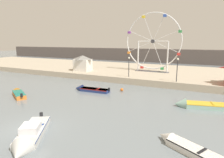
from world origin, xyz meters
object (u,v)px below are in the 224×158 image
Objects in this scene: motorboat_navy_blue at (89,89)px; promenade_lamp_far at (177,66)px; mooring_buoy_orange at (122,90)px; motorboat_white_red_stripe at (185,146)px; ferris_wheel_white_frame at (153,42)px; carnival_booth_white_ticket at (83,63)px; motorboat_seafoam at (197,105)px; motorboat_orange_hull at (18,93)px; motorboat_pale_grey at (29,137)px; promenade_lamp_near at (129,64)px.

motorboat_navy_blue is 1.57× the size of promenade_lamp_far.
motorboat_white_red_stripe is at bearing -50.98° from mooring_buoy_orange.
ferris_wheel_white_frame reaches higher than mooring_buoy_orange.
promenade_lamp_far is 8.82m from mooring_buoy_orange.
ferris_wheel_white_frame is at bearing 17.17° from carnival_booth_white_ticket.
promenade_lamp_far is (5.75, -7.79, -3.32)m from ferris_wheel_white_frame.
motorboat_white_red_stripe reaches higher than mooring_buoy_orange.
motorboat_navy_blue is 1.53× the size of carnival_booth_white_ticket.
motorboat_seafoam reaches higher than motorboat_navy_blue.
motorboat_seafoam is 18.98m from ferris_wheel_white_frame.
carnival_booth_white_ticket reaches higher than motorboat_seafoam.
motorboat_orange_hull is 24.74m from ferris_wheel_white_frame.
motorboat_orange_hull is (-10.79, 7.55, -0.03)m from motorboat_pale_grey.
ferris_wheel_white_frame reaches higher than motorboat_seafoam.
promenade_lamp_near reaches higher than motorboat_pale_grey.
motorboat_pale_grey is 12.93× the size of mooring_buoy_orange.
carnival_booth_white_ticket is at bearing -14.20° from motorboat_white_red_stripe.
carnival_booth_white_ticket is at bearing 174.29° from motorboat_pale_grey.
promenade_lamp_far is (-3.24, 7.66, 3.06)m from motorboat_seafoam.
carnival_booth_white_ticket is at bearing -55.05° from motorboat_navy_blue.
motorboat_seafoam is 12.78× the size of mooring_buoy_orange.
motorboat_navy_blue is (6.94, 5.96, -0.04)m from motorboat_orange_hull.
promenade_lamp_near is at bearing -97.52° from motorboat_orange_hull.
carnival_booth_white_ticket is 18.77m from promenade_lamp_far.
promenade_lamp_far is at bearing -3.39° from promenade_lamp_near.
motorboat_navy_blue is 8.57m from promenade_lamp_near.
ferris_wheel_white_frame reaches higher than motorboat_pale_grey.
promenade_lamp_far is 7.88× the size of mooring_buoy_orange.
promenade_lamp_far reaches higher than motorboat_pale_grey.
motorboat_white_red_stripe is 16.87m from motorboat_navy_blue.
motorboat_pale_grey reaches higher than motorboat_seafoam.
promenade_lamp_far is at bearing 37.24° from mooring_buoy_orange.
ferris_wheel_white_frame is at bearing -90.72° from motorboat_orange_hull.
promenade_lamp_near is (-10.94, 8.12, 2.97)m from motorboat_seafoam.
mooring_buoy_orange is (1.14, -5.44, -3.04)m from promenade_lamp_near.
ferris_wheel_white_frame is 14.31m from carnival_booth_white_ticket.
ferris_wheel_white_frame reaches higher than promenade_lamp_far.
promenade_lamp_far is at bearing -12.73° from carnival_booth_white_ticket.
motorboat_white_red_stripe is 26.82m from ferris_wheel_white_frame.
motorboat_pale_grey is 21.14m from promenade_lamp_near.
promenade_lamp_near is at bearing -104.89° from ferris_wheel_white_frame.
motorboat_navy_blue is at bearing -16.86° from motorboat_seafoam.
motorboat_orange_hull reaches higher than motorboat_navy_blue.
motorboat_navy_blue is 16.85m from ferris_wheel_white_frame.
motorboat_orange_hull is 16.96m from promenade_lamp_near.
motorboat_white_red_stripe is at bearing -161.27° from motorboat_orange_hull.
carnival_booth_white_ticket is (-7.79, 9.76, 2.40)m from motorboat_navy_blue.
motorboat_pale_grey is 1.60× the size of carnival_booth_white_ticket.
motorboat_white_red_stripe is 21.02m from motorboat_orange_hull.
promenade_lamp_far reaches higher than mooring_buoy_orange.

